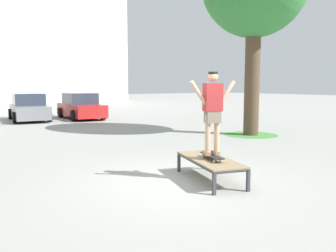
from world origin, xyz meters
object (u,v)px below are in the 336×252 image
object	(u,v)px
skater	(213,107)
car_grey	(29,108)
skate_box	(210,161)
skateboard	(212,156)
car_red	(81,107)

from	to	relation	value
skater	car_grey	bearing A→B (deg)	89.06
skate_box	skateboard	size ratio (longest dim) A/B	2.48
skateboard	car_red	bearing A→B (deg)	78.31
skater	car_grey	distance (m)	15.23
car_grey	skate_box	bearing A→B (deg)	-90.86
skater	car_red	size ratio (longest dim) A/B	0.39
skater	car_red	xyz separation A→B (m)	(3.02, 14.57, -0.84)
skate_box	car_red	size ratio (longest dim) A/B	0.47
skate_box	car_grey	xyz separation A→B (m)	(0.23, 15.13, 0.28)
skateboard	car_red	size ratio (longest dim) A/B	0.19
skateboard	car_red	xyz separation A→B (m)	(3.02, 14.57, 0.15)
skateboard	car_grey	world-z (taller)	car_grey
car_grey	car_red	bearing A→B (deg)	-12.93
car_red	skate_box	bearing A→B (deg)	-101.66
skater	skateboard	bearing A→B (deg)	-108.51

